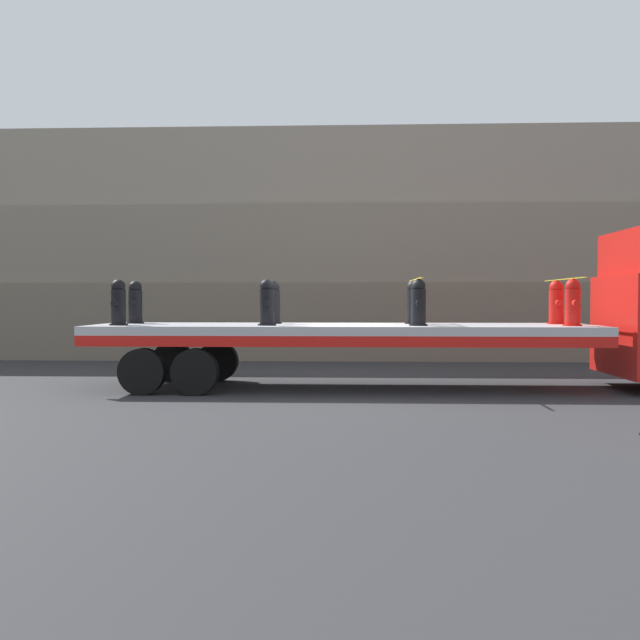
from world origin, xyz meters
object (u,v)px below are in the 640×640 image
object	(u,v)px
fire_hydrant_black_near_0	(118,303)
fire_hydrant_black_far_1	(273,303)
fire_hydrant_red_far_3	(556,303)
flatbed_trailer	(316,336)
fire_hydrant_black_near_1	(267,303)
fire_hydrant_red_near_3	(573,303)
fire_hydrant_black_far_2	(413,303)
fire_hydrant_black_far_0	(135,303)
fire_hydrant_black_near_2	(418,303)

from	to	relation	value
fire_hydrant_black_near_0	fire_hydrant_black_far_1	size ratio (longest dim) A/B	1.00
fire_hydrant_black_far_1	fire_hydrant_red_far_3	xyz separation A→B (m)	(5.76, 0.00, 0.00)
flatbed_trailer	fire_hydrant_black_near_1	world-z (taller)	fire_hydrant_black_near_1
fire_hydrant_black_near_1	fire_hydrant_red_far_3	size ratio (longest dim) A/B	1.00
fire_hydrant_black_near_0	fire_hydrant_red_far_3	bearing A→B (deg)	7.11
fire_hydrant_black_far_1	fire_hydrant_red_near_3	world-z (taller)	same
fire_hydrant_black_far_2	fire_hydrant_black_near_0	bearing A→B (deg)	-169.41
fire_hydrant_black_far_1	fire_hydrant_black_far_2	size ratio (longest dim) A/B	1.00
fire_hydrant_black_far_0	fire_hydrant_black_near_1	bearing A→B (deg)	-20.51
fire_hydrant_black_far_1	fire_hydrant_red_far_3	world-z (taller)	same
fire_hydrant_black_near_2	fire_hydrant_black_far_2	distance (m)	1.08
fire_hydrant_red_far_3	fire_hydrant_black_near_2	bearing A→B (deg)	-159.49
fire_hydrant_black_far_0	fire_hydrant_black_near_2	xyz separation A→B (m)	(5.76, -1.08, 0.00)
fire_hydrant_black_near_2	flatbed_trailer	bearing A→B (deg)	164.76
flatbed_trailer	fire_hydrant_black_near_0	size ratio (longest dim) A/B	11.10
fire_hydrant_black_near_1	fire_hydrant_black_far_1	bearing A→B (deg)	90.00
fire_hydrant_black_far_2	fire_hydrant_red_far_3	size ratio (longest dim) A/B	1.00
flatbed_trailer	fire_hydrant_black_far_2	world-z (taller)	fire_hydrant_black_far_2
fire_hydrant_black_far_0	fire_hydrant_black_far_1	distance (m)	2.88
fire_hydrant_black_near_0	fire_hydrant_black_near_2	size ratio (longest dim) A/B	1.00
flatbed_trailer	fire_hydrant_red_near_3	size ratio (longest dim) A/B	11.10
fire_hydrant_black_near_0	fire_hydrant_black_near_1	xyz separation A→B (m)	(2.88, 0.00, 0.00)
fire_hydrant_black_far_2	fire_hydrant_black_near_2	bearing A→B (deg)	-90.00
fire_hydrant_black_near_0	fire_hydrant_black_far_1	distance (m)	3.08
fire_hydrant_black_near_2	fire_hydrant_black_far_2	world-z (taller)	same
fire_hydrant_black_far_1	fire_hydrant_red_far_3	size ratio (longest dim) A/B	1.00
flatbed_trailer	fire_hydrant_black_far_2	distance (m)	2.15
fire_hydrant_black_far_0	fire_hydrant_black_near_2	distance (m)	5.86
fire_hydrant_black_far_1	fire_hydrant_black_far_2	bearing A→B (deg)	0.00
fire_hydrant_black_near_0	fire_hydrant_black_far_0	distance (m)	1.08
fire_hydrant_black_near_0	fire_hydrant_black_far_2	distance (m)	5.86
fire_hydrant_black_near_1	fire_hydrant_red_far_3	distance (m)	5.86
flatbed_trailer	fire_hydrant_black_far_2	size ratio (longest dim) A/B	11.10
fire_hydrant_black_near_0	fire_hydrant_black_far_0	xyz separation A→B (m)	(0.00, 1.08, 0.00)
fire_hydrant_black_near_1	flatbed_trailer	bearing A→B (deg)	30.83
fire_hydrant_black_far_1	fire_hydrant_red_near_3	size ratio (longest dim) A/B	1.00
fire_hydrant_red_far_3	fire_hydrant_black_near_1	bearing A→B (deg)	-169.41
flatbed_trailer	fire_hydrant_black_near_1	distance (m)	1.24
fire_hydrant_black_far_0	fire_hydrant_black_far_2	bearing A→B (deg)	0.00
fire_hydrant_black_far_1	fire_hydrant_black_far_2	distance (m)	2.88
fire_hydrant_red_far_3	flatbed_trailer	bearing A→B (deg)	-173.67
fire_hydrant_black_near_0	fire_hydrant_red_far_3	size ratio (longest dim) A/B	1.00
fire_hydrant_black_near_1	fire_hydrant_red_near_3	size ratio (longest dim) A/B	1.00
fire_hydrant_black_far_1	fire_hydrant_red_near_3	distance (m)	5.86
fire_hydrant_black_near_0	fire_hydrant_red_near_3	bearing A→B (deg)	0.00
fire_hydrant_black_near_0	fire_hydrant_black_far_1	world-z (taller)	same
flatbed_trailer	fire_hydrant_red_far_3	world-z (taller)	fire_hydrant_red_far_3
fire_hydrant_black_near_1	fire_hydrant_black_far_1	xyz separation A→B (m)	(0.00, 1.08, 0.00)
fire_hydrant_black_near_0	fire_hydrant_red_far_3	world-z (taller)	same
fire_hydrant_black_near_0	fire_hydrant_red_near_3	xyz separation A→B (m)	(8.65, 0.00, 0.00)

